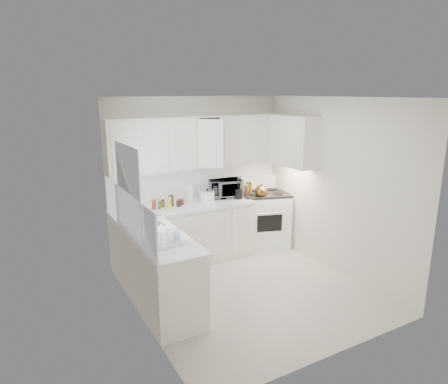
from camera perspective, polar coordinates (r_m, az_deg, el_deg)
floor at (r=5.67m, az=3.54°, el=-13.91°), size 3.20×3.20×0.00m
ceiling at (r=5.00m, az=4.01°, el=13.40°), size 3.20×3.20×0.00m
wall_back at (r=6.54m, az=-3.83°, el=2.11°), size 3.00×0.00×3.00m
wall_front at (r=4.00m, az=16.33°, el=-6.38°), size 3.00×0.00×3.00m
wall_left at (r=4.58m, az=-12.28°, el=-3.51°), size 0.00×3.20×3.20m
wall_right at (r=6.10m, az=15.70°, el=0.72°), size 0.00×3.20×3.20m
window_blinds at (r=4.84m, az=-13.42°, el=0.47°), size 0.06×0.96×1.06m
lower_cabinets_back at (r=6.37m, az=-5.73°, el=-6.25°), size 2.22×0.60×0.90m
lower_cabinets_left at (r=5.15m, az=-9.19°, el=-11.49°), size 0.60×1.60×0.90m
countertop_back at (r=6.21m, az=-5.81°, el=-2.17°), size 2.24×0.64×0.05m
countertop_left at (r=4.97m, az=-9.30°, el=-6.52°), size 0.64×1.62×0.05m
backsplash_back at (r=6.55m, az=-3.78°, el=1.46°), size 2.98×0.02×0.55m
backsplash_left at (r=4.79m, az=-12.82°, el=-3.70°), size 0.02×1.60×0.55m
upper_cabinets_back at (r=6.36m, az=-3.22°, el=3.61°), size 3.00×0.33×0.80m
upper_cabinets_right at (r=6.55m, az=9.76°, el=3.74°), size 0.33×0.90×0.80m
sink at (r=5.23m, az=-10.68°, el=-3.82°), size 0.42×0.38×0.30m
stove at (r=7.02m, az=5.75°, el=-2.83°), size 0.97×0.87×1.24m
tea_kettle at (r=6.68m, az=5.35°, el=0.24°), size 0.28×0.25×0.25m
frying_pan at (r=7.16m, az=6.27°, el=0.34°), size 0.33×0.44×0.04m
microwave at (r=6.63m, az=0.15°, el=0.82°), size 0.59×0.42×0.36m
rice_cooker at (r=6.34m, az=-2.40°, el=-0.49°), size 0.28×0.28×0.22m
paper_towel at (r=6.40m, az=-4.91°, el=-0.17°), size 0.12×0.12×0.27m
utensil_crock at (r=6.51m, az=2.12°, el=0.71°), size 0.17×0.17×0.40m
dish_rack at (r=4.65m, az=-8.72°, el=-6.11°), size 0.46×0.38×0.23m
spice_left_0 at (r=6.14m, az=-10.25°, el=-1.63°), size 0.06×0.06×0.13m
spice_left_1 at (r=6.08m, az=-9.31°, el=-1.74°), size 0.06×0.06×0.13m
spice_left_2 at (r=6.19m, az=-8.94°, el=-1.45°), size 0.06×0.06×0.13m
spice_left_3 at (r=6.13m, az=-7.99°, el=-1.56°), size 0.06×0.06×0.13m
spice_left_4 at (r=6.24m, az=-7.65°, el=-1.28°), size 0.06×0.06×0.13m
spice_left_5 at (r=6.19m, az=-6.70°, el=-1.38°), size 0.06×0.06×0.13m
spice_left_6 at (r=6.29m, az=-6.38°, el=-1.10°), size 0.06×0.06×0.13m
sauce_right_0 at (r=6.74m, az=1.17°, el=0.28°), size 0.06×0.06×0.19m
sauce_right_1 at (r=6.72m, az=1.83°, el=0.23°), size 0.06×0.06×0.19m
sauce_right_2 at (r=6.80m, az=1.97°, el=0.39°), size 0.06×0.06×0.19m
sauce_right_3 at (r=6.78m, az=2.63°, el=0.34°), size 0.06×0.06×0.19m
sauce_right_4 at (r=6.85m, az=2.76°, el=0.50°), size 0.06×0.06×0.19m
sauce_right_5 at (r=6.83m, az=3.42°, el=0.45°), size 0.06×0.06×0.19m
sauce_right_6 at (r=6.91m, az=3.54°, el=0.60°), size 0.06×0.06×0.19m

